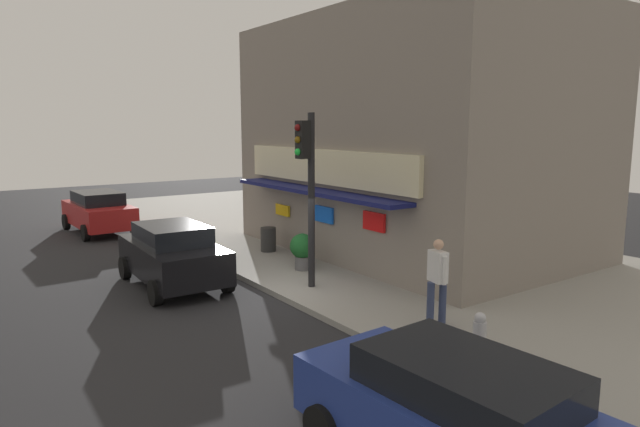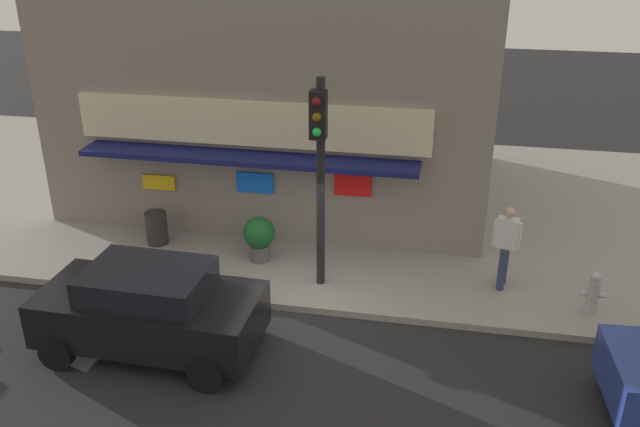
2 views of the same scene
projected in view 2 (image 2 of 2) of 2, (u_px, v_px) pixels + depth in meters
name	position (u px, v px, depth m)	size (l,w,h in m)	color
ground_plane	(297.00, 312.00, 13.99)	(60.72, 60.72, 0.00)	#232326
sidewalk	(342.00, 202.00, 19.07)	(40.48, 11.42, 0.15)	gray
corner_building	(287.00, 55.00, 18.50)	(10.96, 8.22, 7.60)	gray
traffic_light	(320.00, 158.00, 13.51)	(0.32, 0.58, 4.52)	black
fire_hydrant	(593.00, 293.00, 13.55)	(0.48, 0.24, 0.90)	#B2B2B7
trash_can	(157.00, 228.00, 16.39)	(0.52, 0.52, 0.81)	#2D2D2D
pedestrian	(506.00, 243.00, 14.25)	(0.59, 0.49, 1.86)	navy
potted_plant_by_doorway	(259.00, 236.00, 15.49)	(0.74, 0.74, 1.08)	#59595B
parked_car_black	(150.00, 308.00, 12.51)	(4.12, 2.20, 1.70)	black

